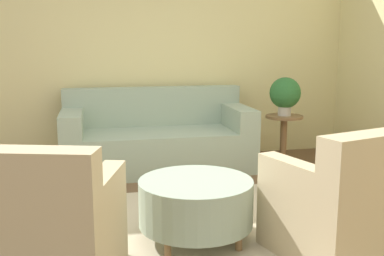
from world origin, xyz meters
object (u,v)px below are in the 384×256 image
Objects in this scene: ottoman_table at (196,202)px; side_table at (284,132)px; armchair_right at (340,208)px; couch at (157,140)px; armchair_left at (49,232)px; potted_plant_on_side_table at (285,94)px.

side_table is (1.52, 1.87, 0.11)m from ottoman_table.
couch is at bearing 109.59° from armchair_right.
ottoman_table is (0.00, -2.07, -0.04)m from couch.
couch is 2.07m from ottoman_table.
side_table is (0.61, 2.34, 0.05)m from armchair_right.
couch is 2.73m from armchair_left.
potted_plant_on_side_table reaches higher than couch.
armchair_left is at bearing -111.51° from couch.
armchair_left is 1.91m from armchair_right.
armchair_right is at bearing -70.41° from couch.
armchair_left is 1.11m from ottoman_table.
armchair_left is 2.06× the size of potted_plant_on_side_table.
potted_plant_on_side_table is at bearing 63.43° from side_table.
potted_plant_on_side_table is at bearing 42.90° from armchair_left.
ottoman_table is at bearing -129.10° from potted_plant_on_side_table.
armchair_right reaches higher than side_table.
armchair_right is at bearing -104.67° from side_table.
armchair_left is at bearing -137.10° from potted_plant_on_side_table.
armchair_right reaches higher than ottoman_table.
armchair_right is (0.91, -2.54, 0.02)m from couch.
armchair_right is at bearing -104.67° from potted_plant_on_side_table.
potted_plant_on_side_table reaches higher than armchair_right.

